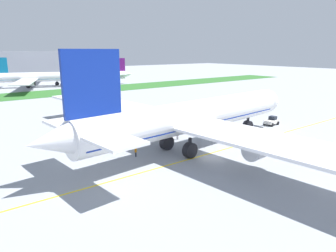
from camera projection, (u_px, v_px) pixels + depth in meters
The scene contains 10 objects.
ground_plane at pixel (211, 158), 54.34m from camera, with size 600.00×600.00×0.00m, color #9399A0.
apron_taxi_line at pixel (204, 155), 55.75m from camera, with size 280.00×0.36×0.01m, color yellow.
grass_median_strip at pixel (40, 94), 133.52m from camera, with size 320.00×24.00×0.10m, color #2D6628.
airliner_foreground at pixel (190, 117), 57.21m from camera, with size 58.90×94.12×18.65m.
pushback_tug at pixel (272, 121), 78.21m from camera, with size 5.74×2.79×2.20m.
ground_crew_wingwalker_port at pixel (177, 135), 65.41m from camera, with size 0.47×0.52×1.73m.
ground_crew_marshaller_front at pixel (136, 151), 54.71m from camera, with size 0.53×0.47×1.75m.
service_truck_baggage_loader at pixel (208, 107), 95.24m from camera, with size 5.54×4.20×2.85m.
parked_airliner_far_right at pixel (33, 77), 156.56m from camera, with size 41.28×66.21×15.12m.
parked_airliner_far_outer at pixel (88, 76), 169.64m from camera, with size 46.45×76.68×14.32m.
Camera 1 is at (-37.51, -35.99, 18.43)m, focal length 32.97 mm.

